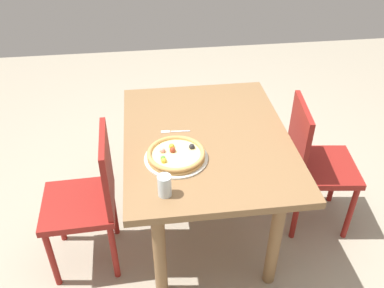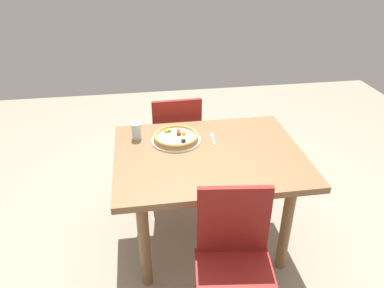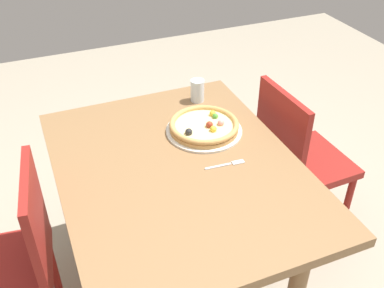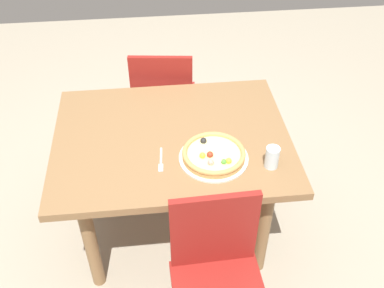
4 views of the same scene
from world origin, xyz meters
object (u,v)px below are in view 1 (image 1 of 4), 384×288
Objects in this scene: pizza at (176,154)px; fork at (173,132)px; dining_table at (206,151)px; chair_near at (314,161)px; chair_far at (89,197)px; drinking_glass at (165,186)px; plate at (176,158)px.

pizza reaches higher than fork.
dining_table is 1.35× the size of chair_near.
chair_far reaches higher than fork.
chair_far reaches higher than dining_table.
dining_table is 3.95× the size of pizza.
chair_far is (-0.15, 1.36, 0.00)m from chair_near.
pizza is at bearing -16.54° from drinking_glass.
fork is at bearing -1.33° from pizza.
chair_far reaches higher than pizza.
drinking_glass is at bearing 163.46° from pizza.
plate is at bearing -16.68° from drinking_glass.
dining_table is 10.93× the size of drinking_glass.
drinking_glass is (-0.45, 0.27, 0.16)m from dining_table.
chair_near is at bearing -64.21° from drinking_glass.
chair_far is 0.60m from drinking_glass.
fork is at bearing -69.06° from chair_far.
chair_near reaches higher than drinking_glass.
plate is at bearing -124.51° from pizza.
chair_far is 0.57m from pizza.
chair_far is 0.56m from plate.
drinking_glass is (-0.46, 0.95, 0.31)m from chair_near.
plate is 2.02× the size of fork.
plate is at bearing -70.29° from chair_near.
drinking_glass reaches higher than fork.
plate is 0.28m from drinking_glass.
drinking_glass is (-0.26, 0.08, 0.05)m from plate.
chair_near is at bearing -85.47° from chair_far.
chair_far is at bearing -76.71° from chair_near.
pizza reaches higher than dining_table.
dining_table is at bearing -79.98° from chair_far.
chair_near is 0.94m from pizza.
chair_near is at bearing -77.26° from plate.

